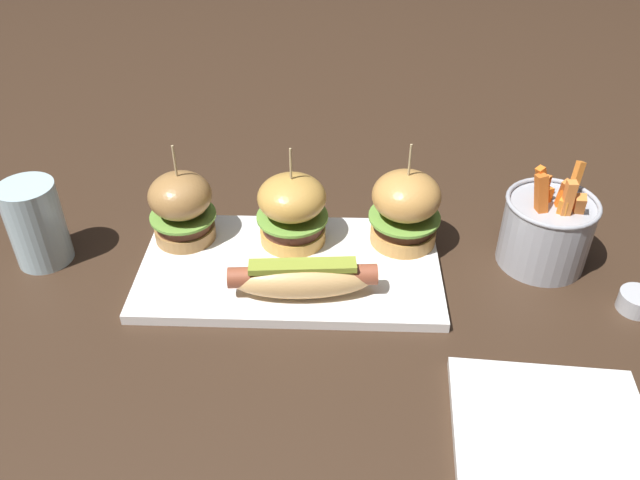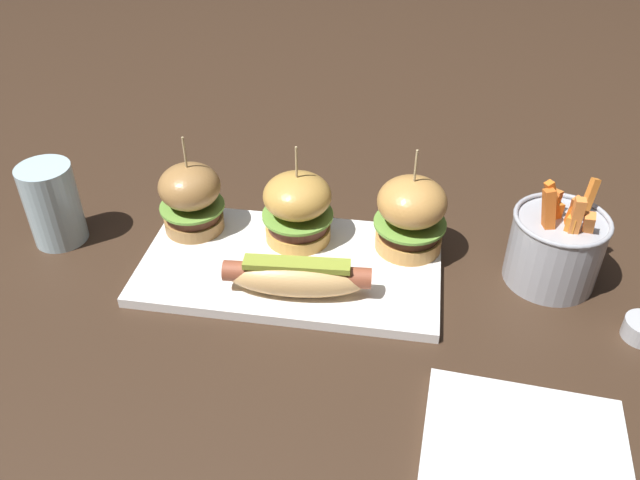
% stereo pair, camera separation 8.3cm
% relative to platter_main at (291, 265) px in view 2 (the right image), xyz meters
% --- Properties ---
extents(ground_plane, '(3.00, 3.00, 0.00)m').
position_rel_platter_main_xyz_m(ground_plane, '(0.00, 0.00, -0.01)').
color(ground_plane, '#382619').
extents(platter_main, '(0.40, 0.22, 0.01)m').
position_rel_platter_main_xyz_m(platter_main, '(0.00, 0.00, 0.00)').
color(platter_main, white).
rests_on(platter_main, ground).
extents(hot_dog, '(0.19, 0.06, 0.05)m').
position_rel_platter_main_xyz_m(hot_dog, '(0.02, -0.06, 0.03)').
color(hot_dog, '#E1AE6B').
rests_on(hot_dog, platter_main).
extents(slider_left, '(0.09, 0.09, 0.14)m').
position_rel_platter_main_xyz_m(slider_left, '(-0.15, 0.05, 0.06)').
color(slider_left, '#A37541').
rests_on(slider_left, platter_main).
extents(slider_center, '(0.10, 0.10, 0.14)m').
position_rel_platter_main_xyz_m(slider_center, '(-0.00, 0.05, 0.06)').
color(slider_center, gold).
rests_on(slider_center, platter_main).
extents(slider_right, '(0.10, 0.10, 0.15)m').
position_rel_platter_main_xyz_m(slider_right, '(0.15, 0.06, 0.06)').
color(slider_right, '#C98F49').
rests_on(slider_right, platter_main).
extents(fries_bucket, '(0.12, 0.12, 0.15)m').
position_rel_platter_main_xyz_m(fries_bucket, '(0.34, 0.04, 0.05)').
color(fries_bucket, '#A8AAB2').
rests_on(fries_bucket, ground).
extents(side_plate, '(0.21, 0.21, 0.01)m').
position_rel_platter_main_xyz_m(side_plate, '(0.28, -0.27, -0.00)').
color(side_plate, white).
rests_on(side_plate, ground).
extents(water_glass, '(0.07, 0.07, 0.12)m').
position_rel_platter_main_xyz_m(water_glass, '(-0.34, 0.02, 0.05)').
color(water_glass, silver).
rests_on(water_glass, ground).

